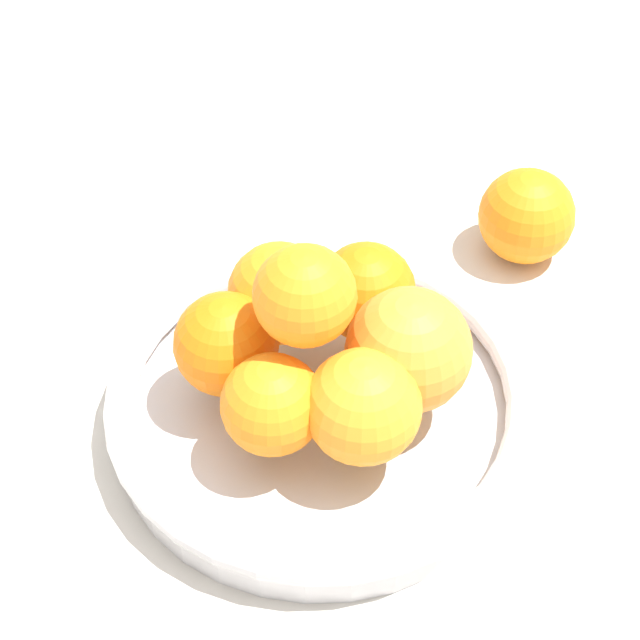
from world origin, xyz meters
The scene contains 4 objects.
ground_plane centered at (0.00, 0.00, 0.00)m, with size 4.00×4.00×0.00m, color beige.
fruit_bowl centered at (0.00, 0.00, 0.02)m, with size 0.30×0.30×0.04m.
orange_pile centered at (0.00, 0.00, 0.09)m, with size 0.18×0.19×0.13m.
stray_orange centered at (-0.24, -0.03, 0.04)m, with size 0.08×0.08×0.08m, color orange.
Camera 1 is at (0.31, 0.36, 0.59)m, focal length 60.00 mm.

